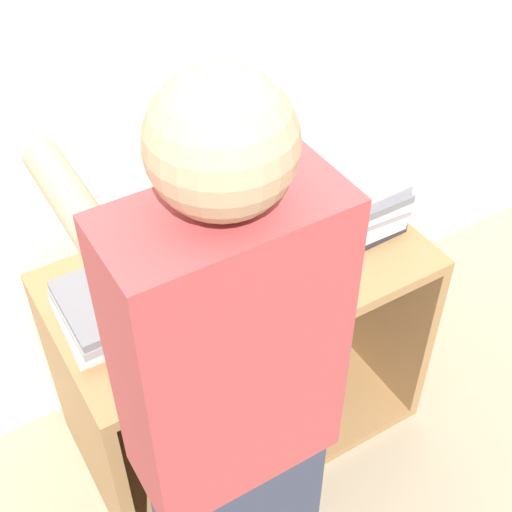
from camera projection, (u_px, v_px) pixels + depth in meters
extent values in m
plane|color=gray|center=(289.00, 485.00, 2.35)|extent=(12.00, 12.00, 0.00)
cube|color=beige|center=(164.00, 64.00, 1.98)|extent=(8.00, 0.05, 2.40)
cube|color=olive|center=(240.00, 273.00, 2.05)|extent=(1.09, 0.60, 0.04)
cube|color=olive|center=(243.00, 416.00, 2.53)|extent=(1.09, 0.60, 0.04)
cube|color=olive|center=(86.00, 424.00, 2.09)|extent=(0.04, 0.60, 0.67)
cube|color=olive|center=(372.00, 291.00, 2.49)|extent=(0.04, 0.60, 0.67)
cube|color=olive|center=(201.00, 298.00, 2.46)|extent=(1.02, 0.04, 0.67)
cube|color=gray|center=(240.00, 266.00, 2.03)|extent=(0.32, 0.26, 0.02)
cube|color=black|center=(238.00, 261.00, 2.03)|extent=(0.26, 0.14, 0.00)
cube|color=gray|center=(206.00, 196.00, 2.06)|extent=(0.32, 0.12, 0.24)
cube|color=black|center=(207.00, 196.00, 2.06)|extent=(0.28, 0.10, 0.21)
cube|color=#B7B7BC|center=(122.00, 312.00, 1.90)|extent=(0.33, 0.28, 0.02)
cube|color=#B7B7BC|center=(123.00, 309.00, 1.87)|extent=(0.33, 0.28, 0.02)
cube|color=gray|center=(124.00, 301.00, 1.86)|extent=(0.32, 0.26, 0.02)
cube|color=slate|center=(124.00, 293.00, 1.84)|extent=(0.32, 0.26, 0.02)
cube|color=#232326|center=(338.00, 224.00, 2.16)|extent=(0.33, 0.27, 0.02)
cube|color=#B7B7BC|center=(337.00, 219.00, 2.14)|extent=(0.32, 0.27, 0.02)
cube|color=#B7B7BC|center=(339.00, 211.00, 2.13)|extent=(0.33, 0.27, 0.02)
cube|color=gray|center=(341.00, 204.00, 2.11)|extent=(0.33, 0.28, 0.02)
cube|color=#B7B7BC|center=(343.00, 199.00, 2.09)|extent=(0.33, 0.28, 0.02)
cube|color=slate|center=(343.00, 193.00, 2.07)|extent=(0.32, 0.26, 0.02)
cube|color=gray|center=(341.00, 185.00, 2.06)|extent=(0.33, 0.27, 0.02)
cube|color=#993838|center=(229.00, 349.00, 1.28)|extent=(0.40, 0.20, 0.65)
sphere|color=tan|center=(221.00, 144.00, 0.98)|extent=(0.22, 0.22, 0.22)
cylinder|color=tan|center=(71.00, 201.00, 1.23)|extent=(0.07, 0.32, 0.07)
cylinder|color=tan|center=(232.00, 147.00, 1.35)|extent=(0.07, 0.32, 0.07)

